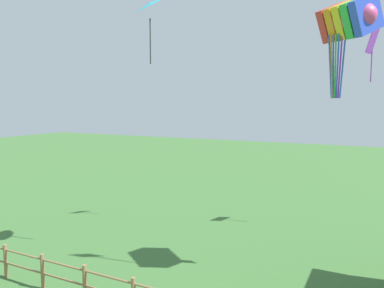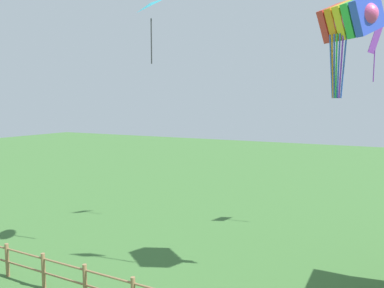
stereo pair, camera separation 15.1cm
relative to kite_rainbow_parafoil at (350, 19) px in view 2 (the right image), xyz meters
name	(u,v)px [view 2 (the right image)]	position (x,y,z in m)	size (l,w,h in m)	color
kite_rainbow_parafoil	(350,19)	(0.00, 0.00, 0.00)	(2.49, 2.37, 3.40)	#E54C8C
kite_purple_streamer	(375,43)	(0.57, 6.21, 0.03)	(0.58, 0.98, 2.60)	purple
kite_cyan_delta	(151,5)	(-7.33, -1.03, 1.10)	(1.84, 1.79, 2.75)	#2DB2C6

